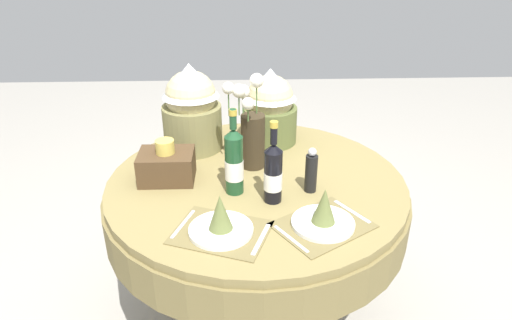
{
  "coord_description": "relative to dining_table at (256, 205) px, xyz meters",
  "views": [
    {
      "loc": [
        -0.07,
        -1.8,
        1.78
      ],
      "look_at": [
        0.0,
        0.03,
        0.85
      ],
      "focal_mm": 32.25,
      "sensor_mm": 36.0,
      "label": 1
    }
  ],
  "objects": [
    {
      "name": "wine_bottle_left",
      "position": [
        0.06,
        -0.18,
        0.27
      ],
      "size": [
        0.08,
        0.08,
        0.35
      ],
      "color": "black",
      "rests_on": "dining_table"
    },
    {
      "name": "flower_vase",
      "position": [
        -0.02,
        0.13,
        0.33
      ],
      "size": [
        0.19,
        0.16,
        0.44
      ],
      "color": "#332819",
      "rests_on": "dining_table"
    },
    {
      "name": "pepper_mill",
      "position": [
        0.23,
        -0.11,
        0.23
      ],
      "size": [
        0.05,
        0.05,
        0.2
      ],
      "color": "black",
      "rests_on": "dining_table"
    },
    {
      "name": "place_setting_right",
      "position": [
        0.24,
        -0.37,
        0.18
      ],
      "size": [
        0.43,
        0.4,
        0.16
      ],
      "color": "brown",
      "rests_on": "dining_table"
    },
    {
      "name": "gift_tub_back_left",
      "position": [
        -0.31,
        0.35,
        0.37
      ],
      "size": [
        0.29,
        0.29,
        0.44
      ],
      "color": "olive",
      "rests_on": "dining_table"
    },
    {
      "name": "ground",
      "position": [
        0.0,
        0.0,
        -0.63
      ],
      "size": [
        8.0,
        8.0,
        0.0
      ],
      "primitive_type": "plane",
      "color": "#9E998E"
    },
    {
      "name": "dining_table",
      "position": [
        0.0,
        0.0,
        0.0
      ],
      "size": [
        1.36,
        1.36,
        0.77
      ],
      "color": "olive",
      "rests_on": "ground"
    },
    {
      "name": "wine_bottle_centre",
      "position": [
        -0.1,
        -0.1,
        0.28
      ],
      "size": [
        0.08,
        0.08,
        0.37
      ],
      "color": "#194223",
      "rests_on": "dining_table"
    },
    {
      "name": "place_setting_left",
      "position": [
        -0.15,
        -0.4,
        0.18
      ],
      "size": [
        0.41,
        0.36,
        0.16
      ],
      "color": "brown",
      "rests_on": "dining_table"
    },
    {
      "name": "gift_tub_back_centre",
      "position": [
        0.09,
        0.41,
        0.34
      ],
      "size": [
        0.28,
        0.28,
        0.39
      ],
      "color": "#566033",
      "rests_on": "dining_table"
    },
    {
      "name": "woven_basket_side_left",
      "position": [
        -0.4,
        0.02,
        0.21
      ],
      "size": [
        0.24,
        0.18,
        0.19
      ],
      "color": "#47331E",
      "rests_on": "dining_table"
    }
  ]
}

